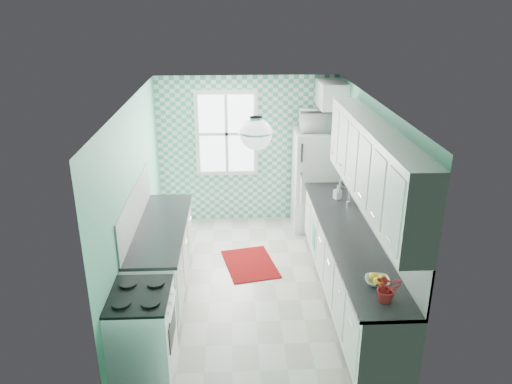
{
  "coord_description": "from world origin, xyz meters",
  "views": [
    {
      "loc": [
        -0.24,
        -5.9,
        3.67
      ],
      "look_at": [
        0.05,
        0.25,
        1.25
      ],
      "focal_mm": 35.0,
      "sensor_mm": 36.0,
      "label": 1
    }
  ],
  "objects_px": {
    "sink": "(337,205)",
    "fruit_bowl": "(377,281)",
    "microwave": "(318,121)",
    "stove": "(143,332)",
    "ceiling_light": "(256,134)",
    "fridge": "(315,180)",
    "potted_plant": "(387,288)"
  },
  "relations": [
    {
      "from": "ceiling_light",
      "to": "microwave",
      "type": "xyz_separation_m",
      "value": [
        1.11,
        2.6,
        -0.49
      ]
    },
    {
      "from": "microwave",
      "to": "fridge",
      "type": "bearing_deg",
      "value": 56.63
    },
    {
      "from": "fridge",
      "to": "potted_plant",
      "type": "distance_m",
      "value": 3.7
    },
    {
      "from": "sink",
      "to": "fruit_bowl",
      "type": "distance_m",
      "value": 2.08
    },
    {
      "from": "sink",
      "to": "microwave",
      "type": "bearing_deg",
      "value": 94.43
    },
    {
      "from": "fridge",
      "to": "stove",
      "type": "height_order",
      "value": "fridge"
    },
    {
      "from": "fridge",
      "to": "stove",
      "type": "relative_size",
      "value": 1.84
    },
    {
      "from": "fridge",
      "to": "potted_plant",
      "type": "height_order",
      "value": "fridge"
    },
    {
      "from": "fruit_bowl",
      "to": "microwave",
      "type": "bearing_deg",
      "value": 91.52
    },
    {
      "from": "ceiling_light",
      "to": "fridge",
      "type": "xyz_separation_m",
      "value": [
        1.11,
        2.6,
        -1.49
      ]
    },
    {
      "from": "ceiling_light",
      "to": "sink",
      "type": "distance_m",
      "value": 2.25
    },
    {
      "from": "ceiling_light",
      "to": "microwave",
      "type": "distance_m",
      "value": 2.87
    },
    {
      "from": "ceiling_light",
      "to": "microwave",
      "type": "relative_size",
      "value": 0.6
    },
    {
      "from": "fruit_bowl",
      "to": "potted_plant",
      "type": "xyz_separation_m",
      "value": [
        0.0,
        -0.31,
        0.11
      ]
    },
    {
      "from": "ceiling_light",
      "to": "fridge",
      "type": "bearing_deg",
      "value": 66.91
    },
    {
      "from": "fridge",
      "to": "microwave",
      "type": "relative_size",
      "value": 2.85
    },
    {
      "from": "sink",
      "to": "potted_plant",
      "type": "relative_size",
      "value": 1.86
    },
    {
      "from": "stove",
      "to": "sink",
      "type": "bearing_deg",
      "value": 45.18
    },
    {
      "from": "ceiling_light",
      "to": "stove",
      "type": "bearing_deg",
      "value": -145.23
    },
    {
      "from": "stove",
      "to": "microwave",
      "type": "distance_m",
      "value": 4.36
    },
    {
      "from": "ceiling_light",
      "to": "fridge",
      "type": "distance_m",
      "value": 3.2
    },
    {
      "from": "ceiling_light",
      "to": "fruit_bowl",
      "type": "relative_size",
      "value": 1.42
    },
    {
      "from": "sink",
      "to": "fruit_bowl",
      "type": "relative_size",
      "value": 2.15
    },
    {
      "from": "fridge",
      "to": "potted_plant",
      "type": "xyz_separation_m",
      "value": [
        0.09,
        -3.69,
        0.25
      ]
    },
    {
      "from": "fridge",
      "to": "fruit_bowl",
      "type": "distance_m",
      "value": 3.39
    },
    {
      "from": "fridge",
      "to": "fruit_bowl",
      "type": "xyz_separation_m",
      "value": [
        0.09,
        -3.38,
        0.13
      ]
    },
    {
      "from": "fridge",
      "to": "ceiling_light",
      "type": "bearing_deg",
      "value": -111.46
    },
    {
      "from": "ceiling_light",
      "to": "fridge",
      "type": "relative_size",
      "value": 0.21
    },
    {
      "from": "potted_plant",
      "to": "microwave",
      "type": "bearing_deg",
      "value": 91.4
    },
    {
      "from": "stove",
      "to": "sink",
      "type": "distance_m",
      "value": 3.24
    },
    {
      "from": "microwave",
      "to": "stove",
      "type": "bearing_deg",
      "value": 58.79
    },
    {
      "from": "ceiling_light",
      "to": "fruit_bowl",
      "type": "distance_m",
      "value": 1.97
    }
  ]
}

